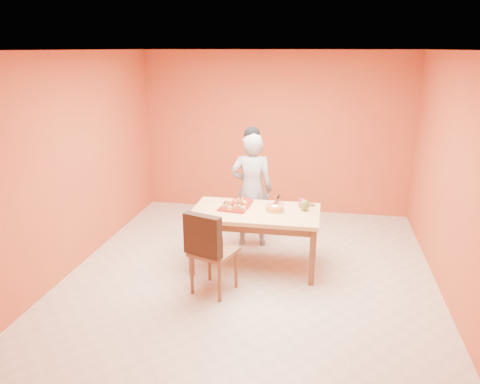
% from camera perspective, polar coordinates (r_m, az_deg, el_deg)
% --- Properties ---
extents(floor, '(5.00, 5.00, 0.00)m').
position_cam_1_polar(floor, '(6.00, 1.36, -9.84)').
color(floor, beige).
rests_on(floor, ground).
extents(ceiling, '(5.00, 5.00, 0.00)m').
position_cam_1_polar(ceiling, '(5.34, 1.57, 16.92)').
color(ceiling, white).
rests_on(ceiling, wall_back).
extents(wall_back, '(4.50, 0.00, 4.50)m').
position_cam_1_polar(wall_back, '(7.94, 4.33, 7.16)').
color(wall_back, '#BC5A2B').
rests_on(wall_back, floor).
extents(wall_left, '(0.00, 5.00, 5.00)m').
position_cam_1_polar(wall_left, '(6.26, -19.36, 3.53)').
color(wall_left, '#BC5A2B').
rests_on(wall_left, floor).
extents(wall_right, '(0.00, 5.00, 5.00)m').
position_cam_1_polar(wall_right, '(5.63, 24.70, 1.47)').
color(wall_right, '#BC5A2B').
rests_on(wall_right, floor).
extents(dining_table, '(1.60, 0.90, 0.76)m').
position_cam_1_polar(dining_table, '(5.92, 1.90, -3.16)').
color(dining_table, '#EFCC7D').
rests_on(dining_table, floor).
extents(dining_chair, '(0.60, 0.66, 1.01)m').
position_cam_1_polar(dining_chair, '(5.36, -3.25, -7.08)').
color(dining_chair, brown).
rests_on(dining_chair, floor).
extents(pastry_pile, '(0.31, 0.31, 0.10)m').
position_cam_1_polar(pastry_pile, '(5.95, -0.68, -1.36)').
color(pastry_pile, tan).
rests_on(pastry_pile, pastry_platter).
extents(person, '(0.63, 0.45, 1.63)m').
position_cam_1_polar(person, '(6.57, 1.42, 0.28)').
color(person, '#98989A').
rests_on(person, floor).
extents(pastry_platter, '(0.39, 0.39, 0.02)m').
position_cam_1_polar(pastry_platter, '(5.97, -0.68, -1.92)').
color(pastry_platter, maroon).
rests_on(pastry_platter, dining_table).
extents(red_dinner_plate, '(0.31, 0.31, 0.02)m').
position_cam_1_polar(red_dinner_plate, '(6.23, 0.36, -1.11)').
color(red_dinner_plate, maroon).
rests_on(red_dinner_plate, dining_table).
extents(white_cake_plate, '(0.30, 0.30, 0.01)m').
position_cam_1_polar(white_cake_plate, '(5.89, 4.25, -2.30)').
color(white_cake_plate, silver).
rests_on(white_cake_plate, dining_table).
extents(sponge_cake, '(0.24, 0.24, 0.05)m').
position_cam_1_polar(sponge_cake, '(5.88, 4.26, -2.00)').
color(sponge_cake, gold).
rests_on(sponge_cake, white_cake_plate).
extents(cake_server, '(0.08, 0.28, 0.01)m').
position_cam_1_polar(cake_server, '(6.03, 4.55, -1.15)').
color(cake_server, silver).
rests_on(cake_server, sponge_cake).
extents(egg_ornament, '(0.14, 0.13, 0.14)m').
position_cam_1_polar(egg_ornament, '(5.92, 7.88, -1.62)').
color(egg_ornament, olive).
rests_on(egg_ornament, dining_table).
extents(magenta_glass, '(0.08, 0.08, 0.11)m').
position_cam_1_polar(magenta_glass, '(6.05, 7.52, -1.36)').
color(magenta_glass, '#B31A5F').
rests_on(magenta_glass, dining_table).
extents(checker_tin, '(0.10, 0.10, 0.03)m').
position_cam_1_polar(checker_tin, '(6.14, 8.66, -1.53)').
color(checker_tin, '#3D1C10').
rests_on(checker_tin, dining_table).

